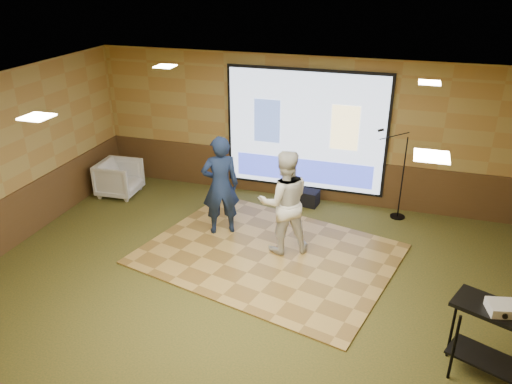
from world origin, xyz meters
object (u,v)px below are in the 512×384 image
(banquet_chair, at_px, (119,178))
(projector, at_px, (503,308))
(mic_stand, at_px, (397,194))
(av_table, at_px, (492,329))
(player_right, at_px, (284,202))
(duffel_bag, at_px, (306,197))
(dance_floor, at_px, (268,254))
(projector_screen, at_px, (305,132))
(player_left, at_px, (220,186))

(banquet_chair, bearing_deg, projector, -118.66)
(projector, distance_m, mic_stand, 4.29)
(av_table, xyz_separation_m, mic_stand, (-1.25, 4.00, -0.20))
(player_right, height_order, duffel_bag, player_right)
(av_table, distance_m, duffel_bag, 5.09)
(dance_floor, distance_m, player_right, 0.98)
(dance_floor, bearing_deg, projector_screen, 88.40)
(av_table, bearing_deg, player_right, 145.76)
(projector_screen, bearing_deg, duffel_bag, -63.59)
(projector_screen, height_order, player_left, projector_screen)
(projector_screen, bearing_deg, mic_stand, -9.22)
(mic_stand, bearing_deg, duffel_bag, -166.13)
(av_table, relative_size, duffel_bag, 1.97)
(mic_stand, distance_m, duffel_bag, 1.84)
(projector_screen, xyz_separation_m, projector, (3.25, -4.37, -0.43))
(banquet_chair, bearing_deg, dance_floor, -114.18)
(player_right, height_order, mic_stand, player_right)
(player_right, height_order, projector, player_right)
(projector_screen, xyz_separation_m, mic_stand, (1.95, -0.32, -0.98))
(dance_floor, bearing_deg, duffel_bag, 84.46)
(dance_floor, relative_size, duffel_bag, 8.18)
(player_left, distance_m, banquet_chair, 2.93)
(projector_screen, relative_size, player_left, 1.78)
(player_right, relative_size, banquet_chair, 2.20)
(mic_stand, bearing_deg, banquet_chair, -158.42)
(mic_stand, bearing_deg, projector_screen, -174.33)
(projector_screen, xyz_separation_m, player_left, (-1.12, -1.94, -0.51))
(projector_screen, height_order, mic_stand, projector_screen)
(duffel_bag, bearing_deg, player_right, -89.99)
(player_right, xyz_separation_m, banquet_chair, (-3.98, 1.23, -0.57))
(banquet_chair, relative_size, duffel_bag, 1.66)
(banquet_chair, bearing_deg, player_left, -112.31)
(player_right, relative_size, duffel_bag, 3.66)
(player_left, height_order, av_table, player_left)
(av_table, bearing_deg, mic_stand, 107.41)
(player_right, distance_m, av_table, 3.71)
(mic_stand, distance_m, banquet_chair, 5.83)
(banquet_chair, bearing_deg, mic_stand, -86.53)
(av_table, distance_m, banquet_chair, 7.79)
(dance_floor, xyz_separation_m, banquet_chair, (-3.77, 1.44, 0.37))
(dance_floor, distance_m, mic_stand, 2.97)
(player_left, xyz_separation_m, mic_stand, (3.07, 1.62, -0.47))
(banquet_chair, height_order, duffel_bag, banquet_chair)
(dance_floor, distance_m, player_left, 1.50)
(banquet_chair, xyz_separation_m, duffel_bag, (3.98, 0.71, -0.22))
(duffel_bag, bearing_deg, dance_floor, -95.54)
(av_table, xyz_separation_m, projector, (0.05, -0.05, 0.35))
(projector_screen, bearing_deg, player_right, -86.37)
(mic_stand, relative_size, duffel_bag, 3.59)
(av_table, distance_m, projector, 0.36)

